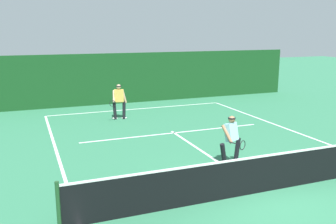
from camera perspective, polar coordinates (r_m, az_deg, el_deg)
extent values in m
plane|color=#2F7450|center=(10.23, 14.39, -11.74)|extent=(80.00, 80.00, 0.00)
cube|color=white|center=(19.98, -4.62, 0.48)|extent=(9.44, 0.10, 0.01)
cube|color=white|center=(15.30, 0.95, -3.20)|extent=(7.70, 0.10, 0.01)
cube|color=white|center=(12.76, 5.98, -6.48)|extent=(0.10, 6.40, 0.01)
cylinder|color=#1E4723|center=(8.32, -16.43, -13.60)|extent=(0.09, 0.09, 1.08)
cube|color=black|center=(10.05, 14.54, -9.23)|extent=(10.17, 0.02, 0.96)
cube|color=white|center=(9.88, 14.70, -6.50)|extent=(10.17, 0.03, 0.05)
cylinder|color=black|center=(12.11, 10.51, -5.73)|extent=(0.30, 0.24, 0.80)
cylinder|color=black|center=(11.52, 8.50, -6.59)|extent=(0.36, 0.27, 0.80)
ellipsoid|color=white|center=(12.22, 10.45, -7.28)|extent=(0.28, 0.21, 0.09)
ellipsoid|color=white|center=(11.64, 8.44, -8.22)|extent=(0.28, 0.21, 0.09)
cube|color=#9EDBEA|center=(11.62, 9.65, -3.01)|extent=(0.51, 0.47, 0.59)
cylinder|color=#9E704C|center=(11.81, 10.26, -2.91)|extent=(0.17, 0.14, 0.61)
cylinder|color=#9E704C|center=(11.45, 9.01, -3.36)|extent=(0.27, 0.43, 0.54)
sphere|color=#9E704C|center=(11.52, 9.72, -1.11)|extent=(0.21, 0.21, 0.21)
cylinder|color=black|center=(11.51, 9.73, -0.93)|extent=(0.30, 0.30, 0.04)
cylinder|color=black|center=(11.33, 9.87, -4.67)|extent=(0.14, 0.25, 0.03)
torus|color=black|center=(11.16, 11.33, -5.00)|extent=(0.28, 0.15, 0.29)
cylinder|color=black|center=(17.72, -6.74, 0.26)|extent=(0.21, 0.19, 0.84)
cylinder|color=black|center=(17.72, -8.14, 0.22)|extent=(0.22, 0.19, 0.84)
ellipsoid|color=white|center=(17.80, -6.71, -0.91)|extent=(0.28, 0.17, 0.09)
ellipsoid|color=white|center=(17.80, -8.11, -0.95)|extent=(0.28, 0.17, 0.09)
cube|color=#E5B24C|center=(17.58, -7.51, 2.49)|extent=(0.48, 0.35, 0.59)
cylinder|color=tan|center=(17.59, -6.73, 2.43)|extent=(0.26, 0.16, 0.64)
cylinder|color=tan|center=(17.59, -8.28, 2.39)|extent=(0.22, 0.52, 0.53)
sphere|color=tan|center=(17.52, -7.55, 3.85)|extent=(0.22, 0.22, 0.22)
cylinder|color=black|center=(17.51, -7.55, 3.97)|extent=(0.29, 0.29, 0.04)
cylinder|color=black|center=(17.39, -8.44, 1.52)|extent=(0.09, 0.26, 0.03)
torus|color=black|center=(17.05, -8.45, 1.30)|extent=(0.29, 0.09, 0.29)
sphere|color=#D1E033|center=(12.82, 19.80, -6.94)|extent=(0.07, 0.07, 0.07)
cube|color=#15441C|center=(21.55, -6.16, 5.17)|extent=(20.93, 0.12, 2.86)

